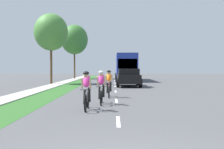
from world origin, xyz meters
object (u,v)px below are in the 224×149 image
object	(u,v)px
cyclist_trailing	(101,87)
pickup_black	(128,77)
cyclist_lead	(87,90)
cyclist_distant	(109,83)
bus_blue	(125,66)
street_tree_near	(51,32)
street_tree_far	(74,40)

from	to	relation	value
cyclist_trailing	pickup_black	xyz separation A→B (m)	(1.95, 12.47, 0.02)
cyclist_lead	cyclist_distant	xyz separation A→B (m)	(0.82, 4.93, 0.00)
cyclist_lead	pickup_black	world-z (taller)	pickup_black
cyclist_trailing	bus_blue	world-z (taller)	bus_blue
pickup_black	bus_blue	bearing A→B (deg)	88.79
cyclist_trailing	street_tree_near	bearing A→B (deg)	110.29
cyclist_distant	bus_blue	xyz separation A→B (m)	(1.90, 21.67, 1.17)
cyclist_distant	street_tree_far	size ratio (longest dim) A/B	0.20
cyclist_distant	street_tree_near	size ratio (longest dim) A/B	0.23
pickup_black	street_tree_near	xyz separation A→B (m)	(-8.01, 3.93, 4.67)
bus_blue	street_tree_far	bearing A→B (deg)	144.42
bus_blue	street_tree_near	size ratio (longest dim) A/B	1.55
pickup_black	cyclist_distant	bearing A→B (deg)	-99.93
cyclist_lead	pickup_black	xyz separation A→B (m)	(2.46, 14.31, 0.02)
pickup_black	street_tree_near	world-z (taller)	street_tree_near
cyclist_lead	bus_blue	size ratio (longest dim) A/B	0.15
cyclist_trailing	cyclist_distant	distance (m)	3.11
bus_blue	street_tree_far	distance (m)	10.39
cyclist_lead	cyclist_distant	size ratio (longest dim) A/B	1.00
street_tree_near	cyclist_distant	bearing A→B (deg)	-64.43
street_tree_near	street_tree_far	size ratio (longest dim) A/B	0.88
street_tree_near	street_tree_far	world-z (taller)	street_tree_far
bus_blue	cyclist_trailing	bearing A→B (deg)	-95.09
pickup_black	street_tree_far	bearing A→B (deg)	112.78
cyclist_trailing	street_tree_near	world-z (taller)	street_tree_near
cyclist_distant	street_tree_near	bearing A→B (deg)	115.57
cyclist_trailing	bus_blue	xyz separation A→B (m)	(2.21, 24.76, 1.17)
cyclist_trailing	bus_blue	bearing A→B (deg)	84.91
cyclist_trailing	street_tree_far	bearing A→B (deg)	100.37
cyclist_trailing	street_tree_far	distance (m)	31.26
pickup_black	bus_blue	distance (m)	12.35
pickup_black	cyclist_trailing	bearing A→B (deg)	-98.87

